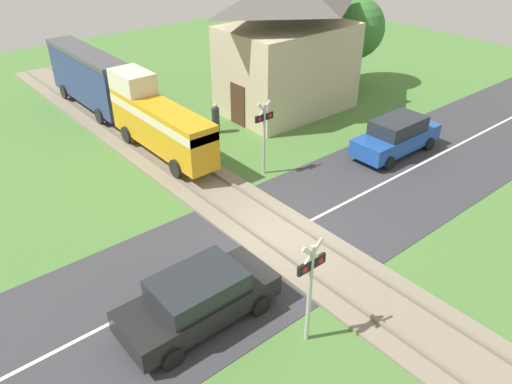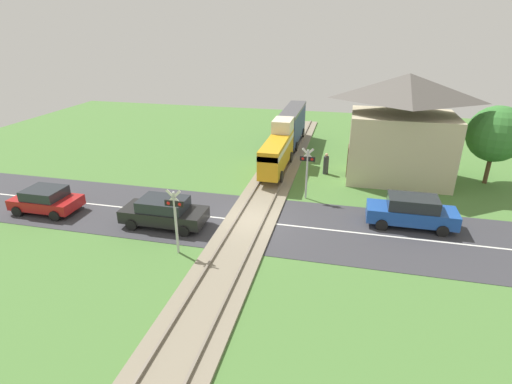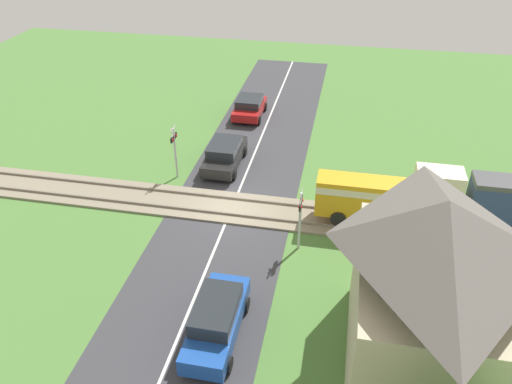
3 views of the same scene
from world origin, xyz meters
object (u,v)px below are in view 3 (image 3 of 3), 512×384
car_far_side (217,319)px  car_behind_queue (250,107)px  pedestrian_by_station (402,261)px  crossing_signal_west_approach (174,145)px  station_building (427,292)px  train (473,203)px  crossing_signal_east_approach (300,212)px  car_near_crossing (225,154)px

car_far_side → car_behind_queue: (-19.79, -2.88, -0.11)m
car_far_side → pedestrian_by_station: (-4.90, 6.99, -0.17)m
car_behind_queue → crossing_signal_west_approach: bearing=-14.8°
car_far_side → station_building: bearing=91.3°
train → crossing_signal_east_approach: (2.52, -7.77, 0.18)m
car_near_crossing → car_behind_queue: size_ratio=1.19×
car_far_side → pedestrian_by_station: bearing=125.1°
car_near_crossing → crossing_signal_east_approach: size_ratio=1.38×
car_far_side → pedestrian_by_station: 8.54m
car_near_crossing → pedestrian_by_station: (7.69, 9.87, -0.11)m
train → car_far_side: 13.14m
car_far_side → crossing_signal_east_approach: (-5.77, 2.38, 1.18)m
car_behind_queue → station_building: bearing=26.9°
train → crossing_signal_east_approach: size_ratio=4.43×
car_near_crossing → pedestrian_by_station: car_near_crossing is taller
car_far_side → station_building: size_ratio=0.64×
train → pedestrian_by_station: (3.39, -3.16, -1.17)m
crossing_signal_east_approach → station_building: 7.47m
crossing_signal_east_approach → car_far_side: bearing=-22.4°
car_far_side → crossing_signal_east_approach: 6.35m
crossing_signal_west_approach → pedestrian_by_station: 13.66m
train → crossing_signal_east_approach: 8.17m
car_behind_queue → crossing_signal_east_approach: 15.03m
car_far_side → crossing_signal_west_approach: size_ratio=1.42×
car_near_crossing → pedestrian_by_station: size_ratio=2.91×
train → station_building: 8.83m
crossing_signal_west_approach → pedestrian_by_station: crossing_signal_west_approach is taller
car_near_crossing → pedestrian_by_station: 12.51m
train → pedestrian_by_station: train is taller
train → crossing_signal_west_approach: train is taller
station_building → car_behind_queue: bearing=-153.1°
car_near_crossing → crossing_signal_east_approach: crossing_signal_east_approach is taller
train → car_behind_queue: bearing=-131.4°
car_far_side → crossing_signal_east_approach: size_ratio=1.42×
car_behind_queue → pedestrian_by_station: (14.88, 9.87, -0.06)m
train → pedestrian_by_station: 4.78m
train → pedestrian_by_station: bearing=-43.0°
car_far_side → car_behind_queue: size_ratio=1.22×
car_behind_queue → pedestrian_by_station: pedestrian_by_station is taller
car_far_side → crossing_signal_west_approach: crossing_signal_west_approach is taller
train → crossing_signal_west_approach: bearing=-99.3°
car_behind_queue → crossing_signal_west_approach: crossing_signal_west_approach is taller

